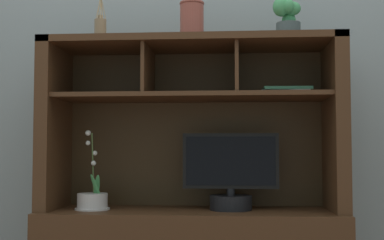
{
  "coord_description": "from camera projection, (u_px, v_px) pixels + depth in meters",
  "views": [
    {
      "loc": [
        0.18,
        -2.36,
        0.84
      ],
      "look_at": [
        0.0,
        0.0,
        0.98
      ],
      "focal_mm": 49.15,
      "sensor_mm": 36.0,
      "label": 1
    }
  ],
  "objects": [
    {
      "name": "potted_succulent",
      "position": [
        287.0,
        20.0,
        2.33
      ],
      "size": [
        0.13,
        0.12,
        0.18
      ],
      "color": "#424F4F",
      "rests_on": "media_console"
    },
    {
      "name": "ceramic_vase",
      "position": [
        192.0,
        21.0,
        2.38
      ],
      "size": [
        0.11,
        0.11,
        0.18
      ],
      "color": "brown",
      "rests_on": "media_console"
    },
    {
      "name": "potted_orchid",
      "position": [
        92.0,
        200.0,
        2.34
      ],
      "size": [
        0.16,
        0.16,
        0.35
      ],
      "color": "beige",
      "rests_on": "media_console"
    },
    {
      "name": "tv_monitor",
      "position": [
        231.0,
        177.0,
        2.33
      ],
      "size": [
        0.43,
        0.19,
        0.34
      ],
      "color": "black",
      "rests_on": "media_console"
    },
    {
      "name": "magazine_stack_left",
      "position": [
        285.0,
        92.0,
        2.4
      ],
      "size": [
        0.22,
        0.23,
        0.03
      ],
      "color": "gray",
      "rests_on": "media_console"
    },
    {
      "name": "diffuser_bottle",
      "position": [
        100.0,
        30.0,
        2.45
      ],
      "size": [
        0.06,
        0.06,
        0.32
      ],
      "color": "#876B4D",
      "rests_on": "media_console"
    },
    {
      "name": "back_wall",
      "position": [
        196.0,
        39.0,
        2.65
      ],
      "size": [
        6.0,
        0.02,
        2.8
      ],
      "primitive_type": "cube",
      "color": "gray",
      "rests_on": "ground"
    }
  ]
}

